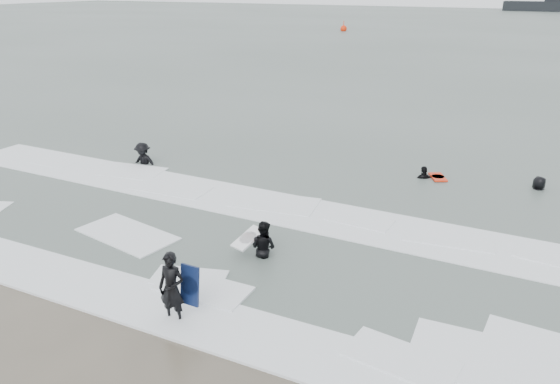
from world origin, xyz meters
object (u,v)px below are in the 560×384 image
at_px(surfer_wading, 264,256).
at_px(surfer_right_near, 424,179).
at_px(surfer_right_far, 538,190).
at_px(surfer_centre, 174,321).
at_px(buoy, 344,29).
at_px(surfer_breaker, 144,165).

relative_size(surfer_wading, surfer_right_near, 0.98).
height_order(surfer_wading, surfer_right_near, surfer_right_near).
relative_size(surfer_right_near, surfer_right_far, 0.99).
distance_m(surfer_centre, surfer_right_near, 12.52).
bearing_deg(buoy, surfer_breaker, -76.43).
relative_size(surfer_centre, surfer_right_far, 1.03).
bearing_deg(surfer_centre, buoy, 102.19).
distance_m(surfer_wading, buoy, 73.69).
relative_size(surfer_wading, buoy, 0.99).
xyz_separation_m(surfer_breaker, surfer_right_near, (10.93, 3.67, 0.00)).
bearing_deg(buoy, surfer_right_far, -63.11).
relative_size(surfer_centre, buoy, 1.06).
height_order(surfer_centre, surfer_right_far, surfer_centre).
height_order(surfer_centre, surfer_wading, surfer_centre).
distance_m(surfer_breaker, surfer_right_near, 11.53).
xyz_separation_m(surfer_wading, surfer_right_far, (6.61, 9.20, 0.00)).
bearing_deg(surfer_centre, surfer_breaker, 127.73).
bearing_deg(surfer_right_near, buoy, -98.26).
height_order(surfer_centre, surfer_right_near, surfer_centre).
bearing_deg(surfer_breaker, buoy, 99.55).
height_order(surfer_right_near, buoy, buoy).
bearing_deg(surfer_right_far, surfer_right_near, -34.91).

